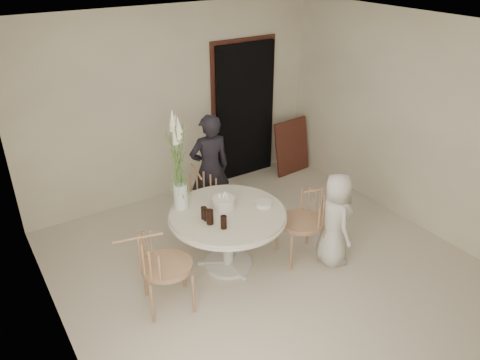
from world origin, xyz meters
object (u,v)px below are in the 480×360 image
chair_far (200,195)px  flower_vase (178,163)px  girl (210,168)px  boy (335,220)px  chair_right (311,213)px  birthday_cake (224,203)px  chair_left (153,261)px  table (228,221)px

chair_far → flower_vase: size_ratio=0.73×
girl → boy: bearing=122.7°
chair_right → flower_vase: bearing=-104.9°
birthday_cake → flower_vase: flower_vase is taller
boy → flower_vase: (-1.47, 0.97, 0.71)m
chair_far → chair_left: 1.46m
table → chair_far: size_ratio=1.57×
table → flower_vase: (-0.39, 0.38, 0.66)m
girl → boy: size_ratio=1.30×
boy → flower_vase: size_ratio=0.98×
birthday_cake → girl: bearing=69.6°
girl → chair_left: bearing=51.4°
chair_far → flower_vase: (-0.46, -0.42, 0.73)m
table → boy: size_ratio=1.16×
boy → girl: bearing=41.1°
chair_right → flower_vase: (-1.32, 0.72, 0.70)m
boy → chair_left: bearing=96.5°
chair_left → birthday_cake: chair_left is taller
chair_far → flower_vase: 0.96m
girl → birthday_cake: (-0.35, -0.93, 0.05)m
boy → birthday_cake: 1.30m
chair_left → girl: (1.35, 1.24, 0.15)m
boy → birthday_cake: boy is taller
boy → chair_right: bearing=48.4°
girl → boy: 1.79m
table → chair_left: 1.01m
boy → flower_vase: bearing=73.8°
table → flower_vase: bearing=135.7°
table → girl: 1.11m
chair_left → flower_vase: size_ratio=0.79×
chair_left → boy: boy is taller
chair_left → boy: size_ratio=0.80×
chair_far → chair_left: size_ratio=0.93×
chair_left → birthday_cake: (1.01, 0.31, 0.20)m
boy → birthday_cake: bearing=73.8°
table → chair_far: (0.07, 0.79, -0.07)m
flower_vase → table: bearing=-44.3°
chair_left → boy: (2.07, -0.39, -0.02)m
chair_right → boy: (0.15, -0.24, -0.01)m
table → girl: size_ratio=0.89×
chair_right → chair_left: size_ratio=0.99×
boy → flower_vase: 1.90m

